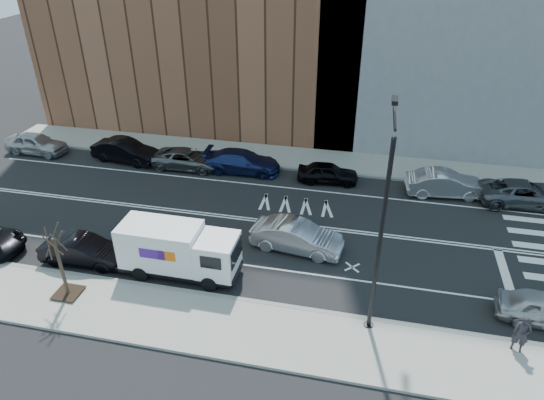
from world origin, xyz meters
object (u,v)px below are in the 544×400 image
at_px(far_parked_a, 36,143).
at_px(pedestrian, 521,334).
at_px(far_parked_b, 125,151).
at_px(driving_sedan, 297,237).
at_px(fedex_van, 178,250).

xyz_separation_m(far_parked_a, pedestrian, (31.48, -13.16, 0.25)).
distance_m(far_parked_b, pedestrian, 27.64).
relative_size(far_parked_a, far_parked_b, 0.94).
height_order(far_parked_a, pedestrian, pedestrian).
height_order(far_parked_b, driving_sedan, far_parked_b).
xyz_separation_m(fedex_van, driving_sedan, (5.37, 3.27, -0.62)).
relative_size(far_parked_a, driving_sedan, 0.95).
bearing_deg(pedestrian, far_parked_b, 166.95).
bearing_deg(far_parked_a, driving_sedan, -108.33).
bearing_deg(driving_sedan, pedestrian, -110.12).
distance_m(fedex_van, far_parked_a, 19.57).
bearing_deg(pedestrian, driving_sedan, 168.62).
bearing_deg(fedex_van, far_parked_a, 145.17).
xyz_separation_m(fedex_van, pedestrian, (15.48, -1.92, -0.38)).
height_order(fedex_van, pedestrian, fedex_van).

